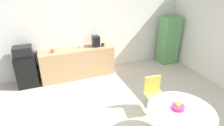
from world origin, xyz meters
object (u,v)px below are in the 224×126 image
Objects in this scene: round_table at (180,116)px; coffee_maker at (96,41)px; locker_cabinet at (169,40)px; microwave at (23,51)px; mini_fridge at (27,70)px; mug_red at (81,46)px; mug_green at (103,45)px; fruit_bowl at (178,107)px; mug_white at (52,51)px; chair_yellow at (154,90)px.

round_table is 3.60× the size of coffee_maker.
locker_cabinet is 1.42× the size of round_table.
microwave is 1.50× the size of coffee_maker.
mug_red reaches higher than mini_fridge.
locker_cabinet reaches higher than mini_fridge.
mug_red is at bearing 170.99° from mug_green.
microwave reaches higher than fruit_bowl.
mug_green is (2.23, -0.08, 0.50)m from mini_fridge.
mug_green is (1.48, -0.03, 0.00)m from mug_white.
microwave is at bearing 178.77° from locker_cabinet.
mini_fridge is 0.58m from microwave.
mini_fridge reaches higher than fruit_bowl.
mug_red is at bearing 176.56° from coffee_maker.
round_table is at bearing -123.64° from locker_cabinet.
mini_fridge is 6.95× the size of mug_red.
coffee_maker reaches higher than fruit_bowl.
microwave is at bearing -178.99° from mug_red.
round_table is (-2.08, -3.13, -0.20)m from locker_cabinet.
locker_cabinet is 3.77m from round_table.
mug_green is at bearing -9.01° from mug_red.
locker_cabinet reaches higher than fruit_bowl.
fruit_bowl is at bearing -73.30° from mug_red.
mug_green is (2.23, -0.08, -0.08)m from microwave.
round_table is 1.00m from chair_yellow.
mug_white reaches higher than fruit_bowl.
microwave is at bearing 178.06° from mug_green.
round_table is 3.31m from coffee_maker.
locker_cabinet is at bearing -1.23° from mini_fridge.
mug_green is at bearing -21.67° from coffee_maker.
chair_yellow is 2.59× the size of coffee_maker.
mug_red reaches higher than round_table.
mug_green reaches higher than round_table.
fruit_bowl is (-2.12, -3.08, -0.03)m from locker_cabinet.
locker_cabinet reaches higher than mug_red.
microwave is 0.42× the size of round_table.
mini_fridge is 1.08× the size of chair_yellow.
chair_yellow is at bearing 83.58° from round_table.
coffee_maker is at bearing 106.09° from chair_yellow.
mug_red is at bearing 107.04° from round_table.
mug_red is (-1.00, 3.26, 0.33)m from round_table.
round_table is at bearing -83.74° from mug_green.
chair_yellow is 3.76× the size of fruit_bowl.
locker_cabinet is 12.64× the size of mug_red.
mug_white is at bearing 119.72° from fruit_bowl.
chair_yellow is 2.57m from mug_red.
mug_red is (-0.96, 3.21, 0.16)m from fruit_bowl.
mini_fridge is 2.80× the size of coffee_maker.
coffee_maker is at bearing 0.00° from mini_fridge.
microwave is at bearing 0.00° from mini_fridge.
mini_fridge is at bearing 180.00° from coffee_maker.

